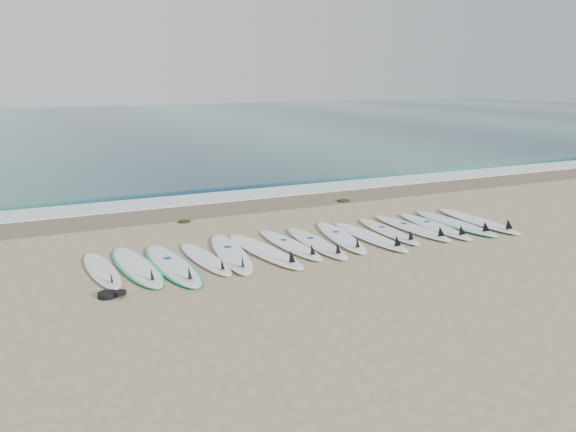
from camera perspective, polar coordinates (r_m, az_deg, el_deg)
name	(u,v)px	position (r m, az deg, el deg)	size (l,w,h in m)	color
ground	(316,244)	(12.41, 2.91, -2.88)	(120.00, 120.00, 0.00)	tan
ocean	(111,126)	(43.51, -17.51, 8.74)	(120.00, 55.00, 0.03)	#265758
wet_sand_band	(250,206)	(16.03, -3.87, 1.05)	(120.00, 1.80, 0.01)	brown
foam_band	(234,196)	(17.31, -5.53, 2.05)	(120.00, 1.40, 0.04)	silver
wave_crest	(219,186)	(18.70, -7.05, 3.01)	(120.00, 1.00, 0.10)	#265758
surfboard_0	(102,270)	(11.19, -18.36, -5.25)	(0.70, 2.42, 0.31)	white
surfboard_1	(137,266)	(11.22, -15.08, -4.96)	(0.94, 2.82, 0.35)	white
surfboard_2	(173,265)	(11.14, -11.64, -4.89)	(0.89, 2.93, 0.37)	white
surfboard_3	(206,259)	(11.38, -8.34, -4.33)	(0.74, 2.45, 0.31)	white
surfboard_4	(231,253)	(11.62, -5.78, -3.80)	(0.92, 2.93, 0.37)	white
surfboard_5	(266,251)	(11.72, -2.28, -3.58)	(1.01, 2.95, 0.37)	white
surfboard_6	(291,245)	(12.15, 0.32, -2.96)	(0.73, 2.62, 0.33)	white
surfboard_7	(317,243)	(12.28, 3.00, -2.78)	(0.55, 2.65, 0.34)	white
surfboard_8	(341,237)	(12.78, 5.44, -2.14)	(0.96, 2.76, 0.35)	white
surfboard_9	(371,237)	(12.89, 8.42, -2.09)	(0.73, 2.76, 0.35)	white
surfboard_10	(389,231)	(13.41, 10.26, -1.55)	(0.61, 2.54, 0.32)	silver
surfboard_11	(413,228)	(13.80, 12.58, -1.19)	(0.74, 2.78, 0.35)	white
surfboard_12	(436,226)	(14.09, 14.78, -1.01)	(0.65, 2.75, 0.35)	white
surfboard_13	(455,223)	(14.52, 16.65, -0.72)	(0.78, 2.81, 0.35)	white
surfboard_14	(479,221)	(14.90, 18.84, -0.48)	(0.62, 2.86, 0.37)	white
seaweed_near	(185,221)	(14.44, -10.47, -0.52)	(0.33, 0.26, 0.06)	black
seaweed_far	(344,200)	(16.59, 5.67, 1.58)	(0.40, 0.31, 0.08)	black
leash_coil	(110,294)	(9.97, -17.60, -7.60)	(0.46, 0.36, 0.11)	black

